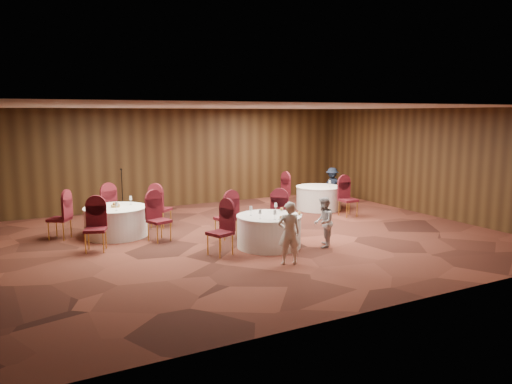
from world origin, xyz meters
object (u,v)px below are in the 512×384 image
woman_b (323,222)px  woman_a (289,233)px  mic_stand (123,205)px  table_right (319,198)px  table_left (116,221)px  table_main (269,231)px  man_c (332,185)px

woman_b → woman_a: bearing=-20.6°
mic_stand → woman_b: size_ratio=1.27×
table_right → table_left: bearing=-175.4°
table_main → woman_a: 1.41m
table_right → woman_b: woman_b is taller
table_main → woman_b: woman_b is taller
table_left → woman_b: (3.97, -3.28, 0.21)m
woman_b → table_main: bearing=-77.4°
mic_stand → woman_a: 6.30m
table_left → table_main: bearing=-43.1°
table_main → man_c: man_c is taller
table_main → table_left: (-2.87, 2.68, 0.00)m
table_right → woman_a: size_ratio=1.12×
table_right → man_c: (1.04, 0.70, 0.24)m
table_left → woman_a: size_ratio=1.21×
table_right → man_c: man_c is taller
table_left → woman_b: bearing=-39.5°
mic_stand → man_c: 6.99m
table_right → man_c: 1.28m
woman_a → mic_stand: bearing=-55.1°
table_main → woman_b: bearing=-28.4°
table_main → man_c: bearing=39.7°
mic_stand → man_c: mic_stand is taller
woman_b → man_c: (3.60, 4.50, 0.03)m
table_right → mic_stand: 6.07m
table_main → table_left: bearing=136.9°
table_left → mic_stand: mic_stand is taller
table_left → woman_a: woman_a is taller
table_main → table_left: 3.93m
mic_stand → woman_a: bearing=-72.0°
table_right → mic_stand: mic_stand is taller
woman_b → man_c: bearing=-177.6°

